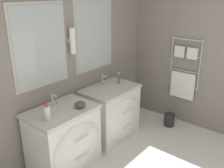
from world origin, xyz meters
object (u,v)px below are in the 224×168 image
Objects in this scene: vanity_right at (112,112)px; flower_vase at (119,79)px; vanity_left at (65,138)px; waste_bin at (169,119)px; amenity_bowl at (80,105)px; toiletry_bottle at (47,113)px.

vanity_right is 0.53m from flower_vase.
vanity_right is (0.95, 0.00, 0.00)m from vanity_left.
waste_bin is (1.82, -0.57, -0.30)m from vanity_left.
vanity_right is at bearing -169.03° from flower_vase.
amenity_bowl is at bearing -171.36° from flower_vase.
vanity_left is at bearing 12.28° from toiletry_bottle.
amenity_bowl is at bearing 164.37° from waste_bin.
toiletry_bottle is 1.42× the size of amenity_bowl.
amenity_bowl is at bearing -30.03° from vanity_left.
flower_vase is at bearing 8.64° from amenity_bowl.
amenity_bowl reaches higher than waste_bin.
vanity_left and vanity_right have the same top height.
flower_vase is 0.90× the size of waste_bin.
flower_vase reaches higher than vanity_left.
toiletry_bottle is 1.01× the size of flower_vase.
toiletry_bottle reaches higher than flower_vase.
vanity_right is 3.95× the size of waste_bin.
vanity_left is 4.42× the size of flower_vase.
flower_vase is at bearing 136.57° from waste_bin.
waste_bin is at bearing -17.23° from vanity_left.
vanity_right is 0.89m from amenity_bowl.
vanity_right reaches higher than waste_bin.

